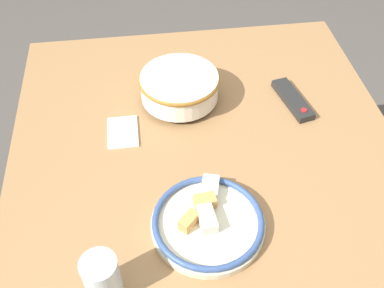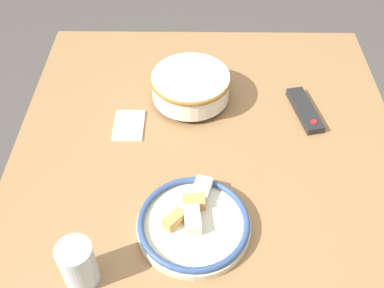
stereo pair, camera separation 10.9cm
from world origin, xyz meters
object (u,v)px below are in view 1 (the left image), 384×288
(noodle_bowl, at_px, (179,86))
(drinking_glass, at_px, (102,278))
(tv_remote, at_px, (293,100))
(food_plate, at_px, (208,221))

(noodle_bowl, bearing_deg, drinking_glass, -21.12)
(drinking_glass, bearing_deg, tv_remote, 133.27)
(noodle_bowl, height_order, drinking_glass, drinking_glass)
(food_plate, distance_m, drinking_glass, 0.25)
(food_plate, bearing_deg, drinking_glass, -61.38)
(tv_remote, bearing_deg, noodle_bowl, -21.13)
(noodle_bowl, xyz_separation_m, food_plate, (0.42, 0.01, -0.03))
(tv_remote, distance_m, drinking_glass, 0.72)
(noodle_bowl, distance_m, drinking_glass, 0.58)
(noodle_bowl, relative_size, drinking_glass, 2.04)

